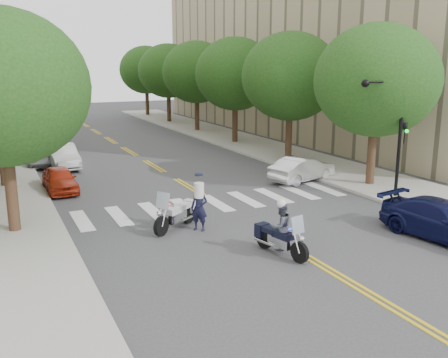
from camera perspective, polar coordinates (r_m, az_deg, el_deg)
ground at (r=18.08m, az=7.84°, el=-7.87°), size 140.00×140.00×0.00m
sidewalk_right at (r=41.18m, az=2.12°, el=4.27°), size 5.00×60.00×0.15m
building_right at (r=53.63m, az=16.67°, el=17.53°), size 26.00×44.00×22.00m
tree_l_0 at (r=20.05m, az=-24.14°, el=9.48°), size 6.40×6.40×8.45m
tree_r_0 at (r=27.08m, az=17.03°, el=10.72°), size 6.40×6.40×8.45m
tree_r_1 at (r=33.43m, az=7.61°, el=11.53°), size 6.40×6.40×8.45m
tree_r_2 at (r=40.37m, az=1.28°, el=11.91°), size 6.40×6.40×8.45m
tree_r_3 at (r=47.65m, az=-3.16°, el=12.09°), size 6.40×6.40×8.45m
tree_r_4 at (r=55.12m, az=-6.42°, el=12.18°), size 6.40×6.40×8.45m
tree_r_5 at (r=62.73m, az=-8.89°, el=12.22°), size 6.40×6.40×8.45m
traffic_signal_pole at (r=24.65m, az=18.79°, el=6.12°), size 2.82×0.42×6.00m
motorcycle_police at (r=17.22m, az=6.38°, el=-5.80°), size 0.93×2.41×1.98m
motorcycle_parked at (r=20.00m, az=-5.24°, el=-3.95°), size 2.29×1.72×1.68m
officer_standing at (r=19.52m, az=-2.84°, el=-3.30°), size 0.79×0.79×1.85m
convertible at (r=27.99m, az=8.94°, el=1.14°), size 4.45×2.62×1.39m
sedan_blue at (r=20.31m, az=23.86°, el=-4.40°), size 2.77×5.19×1.43m
parked_car_a at (r=26.77m, az=-18.26°, el=-0.05°), size 1.54×3.75×1.27m
parked_car_b at (r=32.79m, az=-17.95°, el=2.49°), size 1.62×4.47×1.47m
parked_car_c at (r=34.17m, az=-19.96°, el=2.46°), size 2.13×4.17×1.13m
parked_car_d at (r=39.36m, az=-19.19°, el=4.07°), size 2.20×4.99×1.42m
parked_car_e at (r=44.09m, az=-19.94°, el=4.97°), size 1.86×4.45×1.51m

